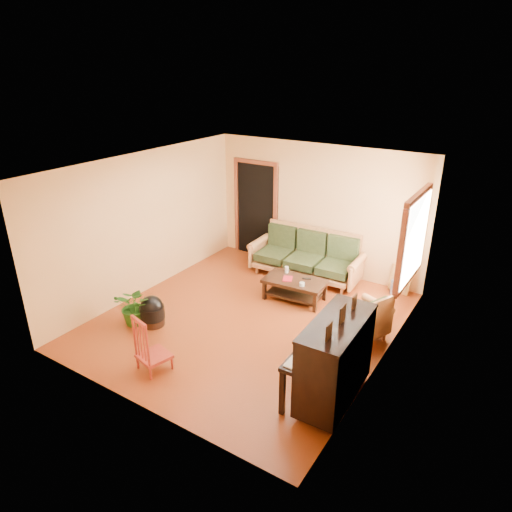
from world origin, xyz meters
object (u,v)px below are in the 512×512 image
Objects in this scene: red_chair at (153,343)px; potted_plant at (135,306)px; footstool at (152,314)px; coffee_table at (295,290)px; ceramic_crock at (396,287)px; piano at (335,362)px; armchair at (360,315)px; sofa at (305,255)px.

red_chair is 1.28× the size of potted_plant.
red_chair is at bearing -44.39° from footstool.
ceramic_crock is (1.49, 1.23, -0.08)m from coffee_table.
piano reaches higher than potted_plant.
piano is at bearing -86.62° from ceramic_crock.
coffee_table is 0.84× the size of piano.
armchair is at bearing 61.66° from red_chair.
ceramic_crock is at bearing 111.86° from armchair.
footstool is (-3.25, 0.09, -0.39)m from piano.
piano is 1.52× the size of red_chair.
armchair is 1.58m from piano.
coffee_table is at bearing 127.27° from piano.
footstool is 1.24m from red_chair.
piano is 3.28m from footstool.
sofa is 1.83m from ceramic_crock.
potted_plant is at bearing 161.35° from red_chair.
red_chair is (0.87, -0.85, 0.24)m from footstool.
footstool is 0.31m from potted_plant.
piano is (0.24, -1.55, 0.18)m from armchair.
piano reaches higher than ceramic_crock.
armchair is 1.82m from ceramic_crock.
armchair is 3.62m from potted_plant.
armchair is at bearing -43.86° from sofa.
piano is at bearing -59.83° from sofa.
sofa is at bearing 106.54° from coffee_table.
sofa is at bearing 98.33° from red_chair.
ceramic_crock is (2.18, 4.11, -0.31)m from red_chair.
armchair is at bearing 25.97° from footstool.
sofa is at bearing 66.87° from footstool.
sofa reaches higher than armchair.
footstool is at bearing 27.56° from potted_plant.
ceramic_crock is 4.73m from potted_plant.
armchair reaches higher than footstool.
sofa is 3.66m from piano.
potted_plant is (-3.49, -0.04, -0.24)m from piano.
ceramic_crock is (0.04, 1.79, -0.28)m from armchair.
ceramic_crock is at bearing 45.78° from potted_plant.
sofa is 3.27m from footstool.
footstool is 0.60× the size of potted_plant.
armchair reaches higher than potted_plant.
coffee_table is 1.64× the size of potted_plant.
ceramic_crock is (-0.20, 3.35, -0.46)m from piano.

